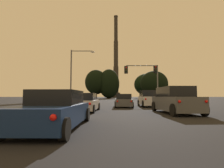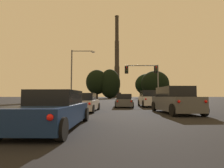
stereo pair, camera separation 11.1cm
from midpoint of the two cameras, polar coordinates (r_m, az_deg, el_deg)
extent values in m
cube|color=silver|center=(20.72, 11.99, -5.33)|extent=(2.06, 4.85, 0.95)
cube|color=black|center=(20.83, 11.90, -3.05)|extent=(1.86, 2.85, 0.70)
cylinder|color=black|center=(22.48, 8.74, -6.03)|extent=(0.24, 0.77, 0.76)
cylinder|color=black|center=(22.79, 13.46, -5.94)|extent=(0.24, 0.77, 0.76)
cylinder|color=black|center=(18.67, 10.23, -6.44)|extent=(0.24, 0.77, 0.76)
cylinder|color=black|center=(19.05, 15.87, -6.30)|extent=(0.24, 0.77, 0.76)
sphere|color=red|center=(18.19, 10.95, -4.88)|extent=(0.17, 0.17, 0.17)
sphere|color=red|center=(18.51, 15.74, -4.79)|extent=(0.17, 0.17, 0.17)
cube|color=#4C4F54|center=(13.12, 19.93, -6.00)|extent=(2.15, 4.89, 0.95)
cube|color=black|center=(13.22, 19.64, -2.42)|extent=(1.92, 2.88, 0.70)
cylinder|color=black|center=(14.63, 13.57, -7.09)|extent=(0.26, 0.77, 0.76)
cylinder|color=black|center=(15.27, 20.40, -6.82)|extent=(0.26, 0.77, 0.76)
cylinder|color=black|center=(11.00, 19.35, -8.04)|extent=(0.26, 0.77, 0.76)
cylinder|color=black|center=(11.84, 27.87, -7.50)|extent=(0.26, 0.77, 0.76)
sphere|color=red|center=(10.58, 21.12, -5.38)|extent=(0.17, 0.17, 0.17)
sphere|color=red|center=(11.31, 28.38, -5.06)|extent=(0.17, 0.17, 0.17)
cube|color=#4C4F54|center=(19.30, 3.71, -5.98)|extent=(1.78, 4.03, 0.72)
cube|color=black|center=(18.89, 3.76, -4.10)|extent=(1.59, 1.92, 0.55)
cylinder|color=black|center=(20.91, 1.16, -6.45)|extent=(0.23, 0.60, 0.60)
cylinder|color=black|center=(20.99, 5.78, -6.43)|extent=(0.23, 0.60, 0.60)
cylinder|color=black|center=(17.66, 1.25, -6.91)|extent=(0.23, 0.60, 0.60)
cylinder|color=black|center=(17.76, 6.72, -6.87)|extent=(0.23, 0.60, 0.60)
sphere|color=red|center=(17.25, 1.79, -5.70)|extent=(0.17, 0.17, 0.17)
sphere|color=red|center=(17.33, 6.32, -5.67)|extent=(0.17, 0.17, 0.17)
cube|color=silver|center=(14.14, -8.65, -6.68)|extent=(1.91, 4.08, 0.72)
cube|color=black|center=(13.73, -8.94, -4.11)|extent=(1.65, 1.97, 0.55)
cylinder|color=black|center=(15.91, -10.50, -7.16)|extent=(0.25, 0.61, 0.60)
cylinder|color=black|center=(15.62, -4.44, -7.28)|extent=(0.25, 0.61, 0.60)
cylinder|color=black|center=(12.77, -13.82, -7.91)|extent=(0.25, 0.61, 0.60)
cylinder|color=black|center=(12.41, -6.28, -8.12)|extent=(0.25, 0.61, 0.60)
sphere|color=red|center=(12.33, -13.60, -6.28)|extent=(0.17, 0.17, 0.17)
sphere|color=red|center=(12.02, -7.32, -6.42)|extent=(0.17, 0.17, 0.17)
cube|color=navy|center=(7.01, -18.20, -9.31)|extent=(1.89, 4.63, 0.70)
cube|color=black|center=(7.19, -17.49, -4.19)|extent=(1.66, 2.23, 0.55)
cylinder|color=black|center=(9.10, -19.58, -9.30)|extent=(0.23, 0.64, 0.64)
cylinder|color=black|center=(8.65, -8.43, -9.78)|extent=(0.23, 0.64, 0.64)
cylinder|color=black|center=(4.97, -15.73, -14.02)|extent=(0.23, 0.64, 0.64)
sphere|color=red|center=(4.58, -19.12, -10.29)|extent=(0.17, 0.17, 0.17)
cylinder|color=slate|center=(28.40, 14.76, -0.08)|extent=(0.18, 0.18, 6.14)
cylinder|color=black|center=(28.37, 14.87, -6.18)|extent=(0.40, 0.40, 0.10)
cube|color=#282828|center=(28.59, 14.11, 4.72)|extent=(0.34, 0.34, 1.04)
cube|color=black|center=(28.76, 14.02, 4.67)|extent=(0.58, 0.03, 1.25)
sphere|color=red|center=(28.46, 14.19, 5.42)|extent=(0.22, 0.22, 0.22)
sphere|color=#352604|center=(28.41, 14.20, 4.78)|extent=(0.22, 0.22, 0.22)
sphere|color=black|center=(28.36, 14.21, 4.14)|extent=(0.22, 0.22, 0.22)
cylinder|color=slate|center=(28.22, 9.76, 5.94)|extent=(4.95, 0.14, 0.14)
sphere|color=slate|center=(28.75, 14.65, 5.83)|extent=(0.18, 0.18, 0.18)
cube|color=#282828|center=(27.80, 4.72, 4.72)|extent=(0.34, 0.34, 1.04)
cube|color=black|center=(27.98, 4.69, 4.66)|extent=(0.58, 0.03, 1.25)
sphere|color=red|center=(27.66, 4.75, 5.43)|extent=(0.22, 0.22, 0.22)
sphere|color=#352604|center=(27.61, 4.76, 4.77)|extent=(0.22, 0.22, 0.22)
sphere|color=black|center=(27.57, 4.76, 4.11)|extent=(0.22, 0.22, 0.22)
cylinder|color=#56565B|center=(27.24, -13.19, 2.31)|extent=(0.20, 0.20, 8.27)
cylinder|color=#56565B|center=(27.64, -9.70, 10.57)|extent=(3.26, 0.12, 0.12)
sphere|color=#56565B|center=(27.95, -13.06, 10.46)|extent=(0.20, 0.20, 0.20)
ellipsoid|color=silver|center=(27.39, -6.28, 10.42)|extent=(0.64, 0.36, 0.26)
cylinder|color=#2B2722|center=(131.99, 1.47, -3.68)|extent=(6.16, 6.16, 3.81)
cylinder|color=#332D28|center=(132.59, 1.46, 1.45)|extent=(3.85, 3.85, 19.92)
cylinder|color=#332D28|center=(135.93, 1.45, 9.84)|extent=(3.31, 3.31, 19.92)
cylinder|color=#332D28|center=(142.02, 1.43, 17.67)|extent=(2.77, 2.77, 19.92)
cylinder|color=#38322C|center=(145.84, 1.43, 21.18)|extent=(3.11, 3.11, 0.70)
cylinder|color=black|center=(97.28, 15.22, -3.66)|extent=(1.02, 1.02, 3.06)
ellipsoid|color=black|center=(97.43, 15.16, -0.70)|extent=(10.19, 9.17, 9.35)
cylinder|color=black|center=(88.56, -0.84, -4.12)|extent=(1.05, 1.05, 2.00)
ellipsoid|color=black|center=(88.79, -0.83, 0.11)|extent=(10.52, 9.47, 14.78)
cylinder|color=black|center=(95.21, 11.31, -3.70)|extent=(1.29, 1.29, 3.11)
ellipsoid|color=black|center=(95.41, 11.26, -0.16)|extent=(12.89, 11.60, 11.58)
cylinder|color=black|center=(89.45, -5.13, -3.56)|extent=(1.12, 1.12, 3.68)
ellipsoid|color=black|center=(89.74, -5.10, 0.63)|extent=(11.18, 10.06, 12.59)
cylinder|color=black|center=(92.09, -1.14, -3.86)|extent=(1.15, 1.15, 2.82)
ellipsoid|color=black|center=(92.33, -1.14, 0.14)|extent=(11.52, 10.37, 13.43)
cylinder|color=black|center=(86.73, 13.77, -3.83)|extent=(1.34, 1.34, 2.55)
ellipsoid|color=black|center=(86.94, 13.70, 0.09)|extent=(13.36, 12.02, 12.46)
camera|label=1|loc=(0.06, -89.91, -0.01)|focal=28.00mm
camera|label=2|loc=(0.06, 90.09, 0.01)|focal=28.00mm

